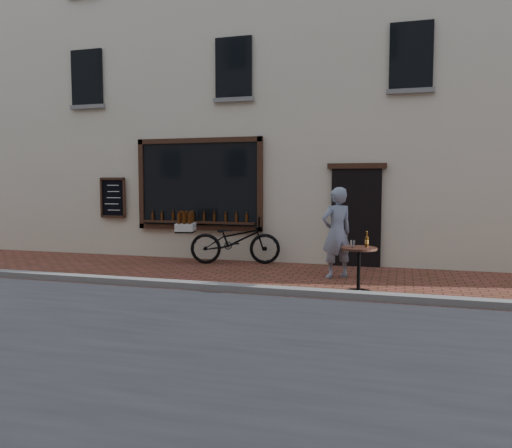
# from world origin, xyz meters

# --- Properties ---
(ground) EXTENTS (90.00, 90.00, 0.00)m
(ground) POSITION_xyz_m (0.00, 0.00, 0.00)
(ground) COLOR #5B301D
(ground) RESTS_ON ground
(kerb) EXTENTS (90.00, 0.25, 0.12)m
(kerb) POSITION_xyz_m (0.00, 0.20, 0.06)
(kerb) COLOR slate
(kerb) RESTS_ON ground
(shop_building) EXTENTS (28.00, 6.20, 10.00)m
(shop_building) POSITION_xyz_m (0.00, 6.50, 5.00)
(shop_building) COLOR beige
(shop_building) RESTS_ON ground
(cargo_bicycle) EXTENTS (2.50, 1.28, 1.18)m
(cargo_bicycle) POSITION_xyz_m (-0.87, 3.01, 0.56)
(cargo_bicycle) COLOR black
(cargo_bicycle) RESTS_ON ground
(bistro_table) EXTENTS (0.61, 0.61, 1.05)m
(bistro_table) POSITION_xyz_m (2.20, 0.69, 0.56)
(bistro_table) COLOR black
(bistro_table) RESTS_ON ground
(pedestrian) EXTENTS (0.78, 0.74, 1.80)m
(pedestrian) POSITION_xyz_m (1.66, 1.97, 0.90)
(pedestrian) COLOR gray
(pedestrian) RESTS_ON ground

